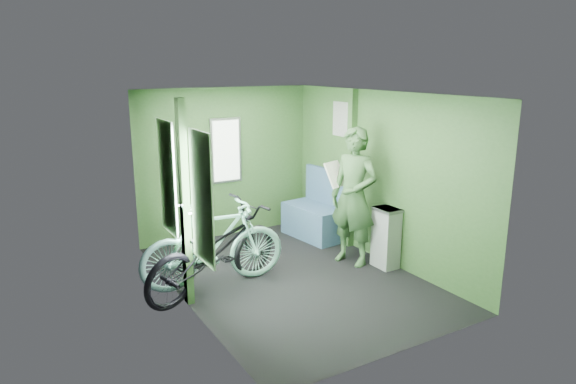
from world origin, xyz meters
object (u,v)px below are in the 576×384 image
object	(u,v)px
bicycle_black	(217,291)
waste_box	(386,238)
bench_seat	(316,217)
bicycle_mint	(215,286)
passenger	(354,197)

from	to	relation	value
bicycle_black	waste_box	size ratio (longest dim) A/B	2.43
bicycle_black	bench_seat	size ratio (longest dim) A/B	1.85
bicycle_black	bicycle_mint	xyz separation A→B (m)	(0.05, 0.15, 0.00)
bicycle_mint	passenger	distance (m)	2.13
passenger	waste_box	bearing A→B (deg)	19.54
bicycle_black	passenger	world-z (taller)	passenger
bicycle_black	bicycle_mint	size ratio (longest dim) A/B	1.10
bicycle_mint	waste_box	bearing A→B (deg)	-98.69
bench_seat	bicycle_black	bearing A→B (deg)	-160.05
bicycle_mint	bench_seat	size ratio (longest dim) A/B	1.68
passenger	waste_box	size ratio (longest dim) A/B	2.28
passenger	waste_box	xyz separation A→B (m)	(0.29, -0.35, -0.52)
bicycle_black	bicycle_mint	distance (m)	0.16
bicycle_mint	waste_box	size ratio (longest dim) A/B	2.20
passenger	waste_box	distance (m)	0.69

